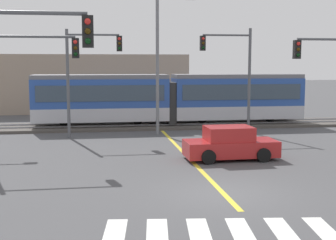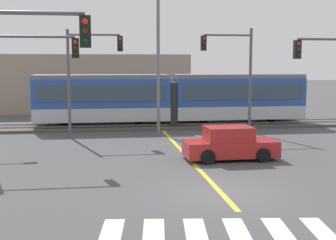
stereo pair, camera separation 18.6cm
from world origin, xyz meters
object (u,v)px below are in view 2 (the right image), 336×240
object	(u,v)px
sedan_crossing	(230,144)
street_lamp_centre	(162,54)
traffic_light_far_left	(86,66)
traffic_light_far_right	(235,65)
traffic_light_near_left	(5,74)
light_rail_tram	(171,97)
traffic_light_mid_left	(18,72)

from	to	relation	value
sedan_crossing	street_lamp_centre	world-z (taller)	street_lamp_centre
traffic_light_far_left	street_lamp_centre	size ratio (longest dim) A/B	0.73
traffic_light_far_right	traffic_light_near_left	xyz separation A→B (m)	(-10.89, -14.53, -0.18)
traffic_light_near_left	traffic_light_far_left	bearing A→B (deg)	82.46
traffic_light_near_left	street_lamp_centre	distance (m)	16.23
street_lamp_centre	light_rail_tram	bearing A→B (deg)	71.86
sedan_crossing	street_lamp_centre	xyz separation A→B (m)	(-2.06, 8.13, 4.21)
traffic_light_far_right	traffic_light_near_left	world-z (taller)	traffic_light_far_right
traffic_light_far_right	traffic_light_mid_left	size ratio (longest dim) A/B	1.08
traffic_light_near_left	traffic_light_far_right	bearing A→B (deg)	53.14
light_rail_tram	traffic_light_mid_left	xyz separation A→B (m)	(-8.48, -10.19, 1.95)
sedan_crossing	traffic_light_far_left	xyz separation A→B (m)	(-6.59, 7.36, 3.48)
light_rail_tram	street_lamp_centre	size ratio (longest dim) A/B	2.15
traffic_light_near_left	traffic_light_far_left	size ratio (longest dim) A/B	0.96
traffic_light_mid_left	traffic_light_far_left	xyz separation A→B (m)	(2.86, 6.09, 0.19)
traffic_light_near_left	traffic_light_far_left	distance (m)	14.24
light_rail_tram	traffic_light_far_right	bearing A→B (deg)	-47.25
street_lamp_centre	traffic_light_mid_left	bearing A→B (deg)	-137.11
traffic_light_far_left	street_lamp_centre	xyz separation A→B (m)	(4.53, 0.77, 0.73)
light_rail_tram	traffic_light_near_left	size ratio (longest dim) A/B	3.03
light_rail_tram	traffic_light_near_left	distance (m)	19.79
traffic_light_near_left	traffic_light_mid_left	xyz separation A→B (m)	(-0.99, 8.02, -0.08)
street_lamp_centre	traffic_light_near_left	bearing A→B (deg)	-113.27
sedan_crossing	street_lamp_centre	distance (m)	9.39
light_rail_tram	traffic_light_mid_left	distance (m)	13.40
traffic_light_far_left	street_lamp_centre	world-z (taller)	street_lamp_centre
light_rail_tram	traffic_light_near_left	xyz separation A→B (m)	(-7.49, -18.21, 2.02)
light_rail_tram	sedan_crossing	size ratio (longest dim) A/B	4.37
light_rail_tram	sedan_crossing	distance (m)	11.58
traffic_light_far_right	traffic_light_mid_left	world-z (taller)	traffic_light_far_right
light_rail_tram	traffic_light_far_left	xyz separation A→B (m)	(-5.62, -4.09, 2.13)
traffic_light_mid_left	street_lamp_centre	size ratio (longest dim) A/B	0.70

